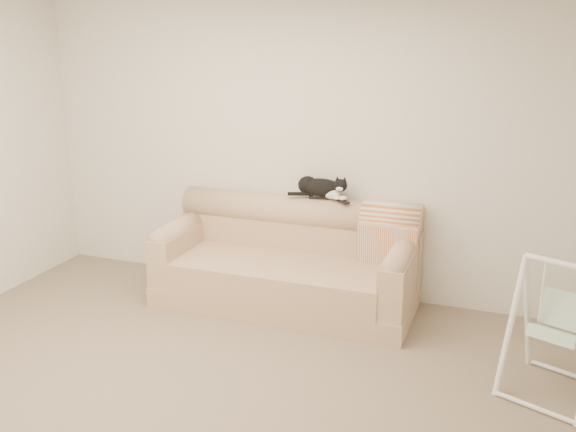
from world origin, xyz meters
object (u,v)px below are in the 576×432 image
Objects in this scene: remote_a at (319,197)px; tuxedo_cat at (321,187)px; sofa at (288,264)px; remote_b at (343,201)px; baby_swing at (559,329)px.

tuxedo_cat reaches higher than remote_a.
sofa is 0.73m from remote_b.
tuxedo_cat reaches higher than sofa.
remote_a is at bearing 152.34° from baby_swing.
tuxedo_cat is at bearing -1.12° from remote_a.
remote_b is at bearing -11.77° from tuxedo_cat.
tuxedo_cat is at bearing 152.17° from baby_swing.
remote_b reaches higher than sofa.
sofa is 2.28m from baby_swing.
remote_a is 0.35× the size of tuxedo_cat.
baby_swing reaches higher than remote_b.
baby_swing is (1.72, -0.98, -0.45)m from remote_b.
sofa is 2.37× the size of baby_swing.
sofa is 14.23× the size of remote_b.
baby_swing is (1.94, -1.02, -0.45)m from remote_a.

